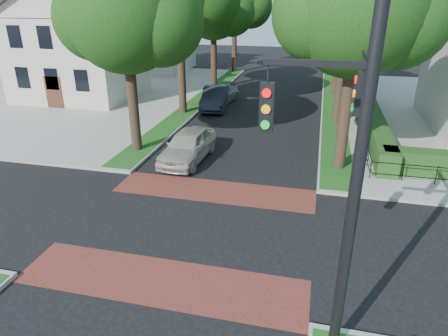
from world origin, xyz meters
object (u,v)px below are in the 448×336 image
Objects in this scene: traffic_signal at (346,173)px; parked_car_front at (188,145)px; parked_car_middle at (215,98)px; parked_car_rear at (221,95)px.

parked_car_front is at bearing 123.43° from traffic_signal.
parked_car_middle reaches higher than parked_car_front.
parked_car_front is 0.95× the size of parked_car_middle.
traffic_signal is 1.65× the size of parked_car_front.
parked_car_middle is 1.91m from parked_car_rear.
parked_car_front is 12.68m from parked_car_rear.
parked_car_rear is (-8.49, 23.50, -4.04)m from traffic_signal.
traffic_signal reaches higher than parked_car_front.
parked_car_front is 1.06× the size of parked_car_rear.
traffic_signal is at bearing -52.99° from parked_car_front.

